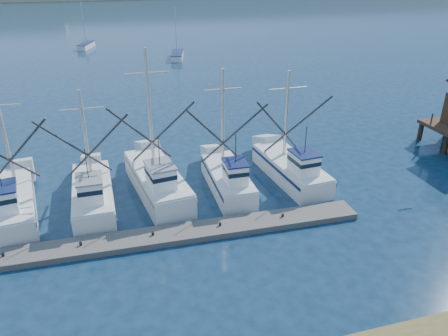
{
  "coord_description": "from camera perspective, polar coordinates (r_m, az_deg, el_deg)",
  "views": [
    {
      "loc": [
        -8.54,
        -15.59,
        14.71
      ],
      "look_at": [
        -1.82,
        8.0,
        3.01
      ],
      "focal_mm": 35.0,
      "sensor_mm": 36.0,
      "label": 1
    }
  ],
  "objects": [
    {
      "name": "trawler_fleet",
      "position": [
        29.68,
        -12.04,
        -2.72
      ],
      "size": [
        26.85,
        8.84,
        9.75
      ],
      "color": "silver",
      "rests_on": "ground"
    },
    {
      "name": "floating_dock",
      "position": [
        25.9,
        -11.46,
        -9.21
      ],
      "size": [
        27.39,
        2.48,
        0.36
      ],
      "primitive_type": "cube",
      "rotation": [
        0.0,
        0.0,
        -0.02
      ],
      "color": "#57534E",
      "rests_on": "ground"
    },
    {
      "name": "ground",
      "position": [
        23.07,
        10.16,
        -14.6
      ],
      "size": [
        500.0,
        500.0,
        0.0
      ],
      "primitive_type": "plane",
      "color": "#0B2033",
      "rests_on": "ground"
    },
    {
      "name": "sailboat_far",
      "position": [
        87.28,
        -17.55,
        15.0
      ],
      "size": [
        3.27,
        5.95,
        8.1
      ],
      "rotation": [
        0.0,
        0.0,
        -0.32
      ],
      "color": "silver",
      "rests_on": "ground"
    },
    {
      "name": "sailboat_near",
      "position": [
        74.92,
        -6.13,
        14.41
      ],
      "size": [
        3.24,
        6.72,
        8.1
      ],
      "rotation": [
        0.0,
        0.0,
        -0.24
      ],
      "color": "silver",
      "rests_on": "ground"
    }
  ]
}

